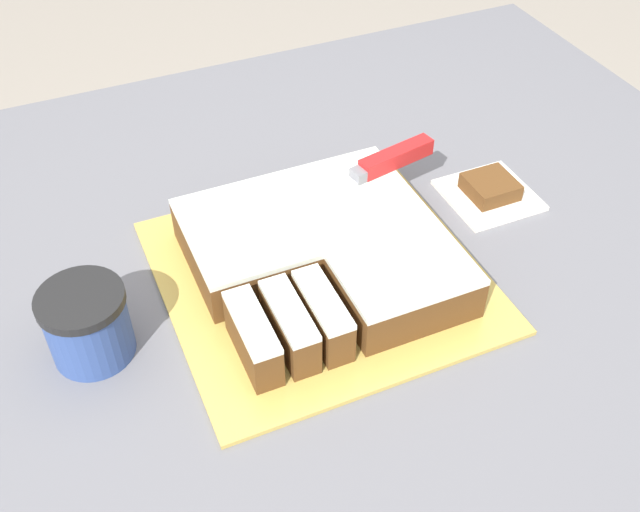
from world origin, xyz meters
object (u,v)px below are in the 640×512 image
(knife, at_px, (378,166))
(brownie, at_px, (490,187))
(cake_board, at_px, (320,275))
(cake, at_px, (322,252))
(coffee_cup, at_px, (87,324))

(knife, distance_m, brownie, 0.17)
(cake_board, distance_m, cake, 0.03)
(cake, xyz_separation_m, knife, (0.11, 0.08, 0.04))
(knife, distance_m, coffee_cup, 0.41)
(coffee_cup, relative_size, brownie, 1.49)
(cake_board, bearing_deg, coffee_cup, -178.58)
(cake_board, relative_size, brownie, 5.92)
(cake_board, height_order, brownie, brownie)
(cake_board, bearing_deg, brownie, 10.50)
(brownie, bearing_deg, cake, -170.40)
(cake, distance_m, coffee_cup, 0.28)
(coffee_cup, bearing_deg, cake_board, 1.42)
(cake, height_order, coffee_cup, coffee_cup)
(cake_board, distance_m, knife, 0.16)
(cake_board, xyz_separation_m, knife, (0.12, 0.09, 0.07))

